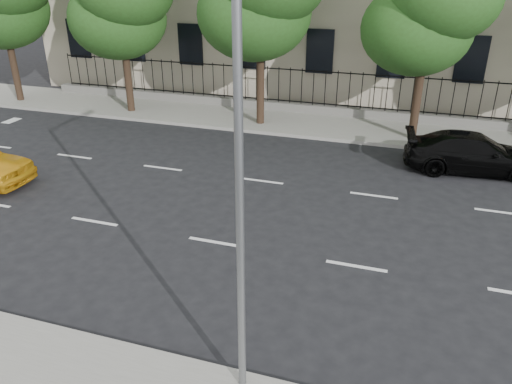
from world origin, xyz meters
TOP-DOWN VIEW (x-y plane):
  - ground at (0.00, 0.00)m, footprint 120.00×120.00m
  - far_sidewalk at (0.00, 14.00)m, footprint 60.00×4.00m
  - lane_markings at (0.00, 4.75)m, footprint 49.60×4.62m
  - iron_fence at (0.00, 15.70)m, footprint 30.00×0.50m
  - street_light at (2.50, -1.77)m, footprint 0.25×3.32m
  - tree_d at (5.04, 13.36)m, footprint 5.34×4.94m
  - black_sedan at (7.26, 10.32)m, footprint 5.20×2.56m

SIDE VIEW (x-z plane):
  - ground at x=0.00m, z-range 0.00..0.00m
  - lane_markings at x=0.00m, z-range 0.00..0.01m
  - far_sidewalk at x=0.00m, z-range 0.00..0.15m
  - iron_fence at x=0.00m, z-range -0.45..1.75m
  - black_sedan at x=7.26m, z-range 0.00..1.45m
  - street_light at x=2.50m, z-range 1.12..9.17m
  - tree_d at x=5.04m, z-range 1.42..10.26m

